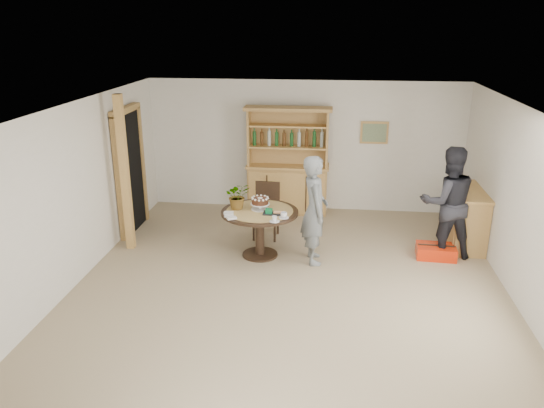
{
  "coord_description": "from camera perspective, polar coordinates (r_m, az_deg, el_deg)",
  "views": [
    {
      "loc": [
        0.52,
        -6.49,
        3.54
      ],
      "look_at": [
        -0.3,
        0.63,
        1.05
      ],
      "focal_mm": 35.0,
      "sensor_mm": 36.0,
      "label": 1
    }
  ],
  "objects": [
    {
      "name": "sideboard",
      "position": [
        9.3,
        20.0,
        -1.31
      ],
      "size": [
        0.54,
        1.26,
        0.94
      ],
      "color": "tan",
      "rests_on": "ground"
    },
    {
      "name": "flower_vase",
      "position": [
        8.22,
        -3.71,
        0.9
      ],
      "size": [
        0.47,
        0.44,
        0.42
      ],
      "primitive_type": "imported",
      "rotation": [
        0.0,
        0.0,
        0.35
      ],
      "color": "#3F7233",
      "rests_on": "dining_table"
    },
    {
      "name": "coffee_cup_b",
      "position": [
        7.73,
        0.27,
        -1.66
      ],
      "size": [
        0.15,
        0.15,
        0.08
      ],
      "color": "white",
      "rests_on": "dining_table"
    },
    {
      "name": "adult_person",
      "position": [
        8.59,
        18.37,
        0.15
      ],
      "size": [
        0.95,
        0.79,
        1.77
      ],
      "primitive_type": "imported",
      "rotation": [
        0.0,
        0.0,
        3.29
      ],
      "color": "black",
      "rests_on": "ground"
    },
    {
      "name": "coffee_cup_a",
      "position": [
        7.87,
        1.27,
        -1.23
      ],
      "size": [
        0.15,
        0.15,
        0.09
      ],
      "color": "white",
      "rests_on": "dining_table"
    },
    {
      "name": "birthday_cake",
      "position": [
        8.2,
        -1.29,
        0.23
      ],
      "size": [
        0.3,
        0.3,
        0.2
      ],
      "color": "white",
      "rests_on": "dining_table"
    },
    {
      "name": "hutch",
      "position": [
        10.18,
        1.7,
        2.88
      ],
      "size": [
        1.62,
        0.54,
        2.04
      ],
      "color": "tan",
      "rests_on": "ground"
    },
    {
      "name": "dining_table",
      "position": [
        8.24,
        -1.32,
        -1.71
      ],
      "size": [
        1.2,
        1.2,
        0.76
      ],
      "color": "black",
      "rests_on": "ground"
    },
    {
      "name": "doorway",
      "position": [
        9.49,
        -15.05,
        3.62
      ],
      "size": [
        0.13,
        1.1,
        2.18
      ],
      "color": "black",
      "rests_on": "ground"
    },
    {
      "name": "room_shell",
      "position": [
        6.76,
        1.96,
        3.71
      ],
      "size": [
        6.04,
        7.04,
        2.52
      ],
      "color": "white",
      "rests_on": "ground"
    },
    {
      "name": "gift_tray",
      "position": [
        8.04,
        0.06,
        -0.88
      ],
      "size": [
        0.3,
        0.2,
        0.08
      ],
      "color": "black",
      "rests_on": "dining_table"
    },
    {
      "name": "dining_chair",
      "position": [
        9.04,
        -0.58,
        -0.26
      ],
      "size": [
        0.44,
        0.44,
        0.95
      ],
      "rotation": [
        0.0,
        0.0,
        -0.05
      ],
      "color": "black",
      "rests_on": "ground"
    },
    {
      "name": "teen_boy",
      "position": [
        8.0,
        4.61,
        -0.64
      ],
      "size": [
        0.51,
        0.67,
        1.68
      ],
      "primitive_type": "imported",
      "rotation": [
        0.0,
        0.0,
        1.76
      ],
      "color": "slate",
      "rests_on": "ground"
    },
    {
      "name": "pine_post",
      "position": [
        8.65,
        -15.57,
        3.09
      ],
      "size": [
        0.12,
        0.12,
        2.5
      ],
      "primitive_type": "cube",
      "color": "tan",
      "rests_on": "ground"
    },
    {
      "name": "napkins",
      "position": [
        7.96,
        -4.57,
        -1.23
      ],
      "size": [
        0.24,
        0.33,
        0.03
      ],
      "color": "white",
      "rests_on": "dining_table"
    },
    {
      "name": "red_suitcase",
      "position": [
        8.75,
        17.21,
        -4.9
      ],
      "size": [
        0.62,
        0.44,
        0.21
      ],
      "rotation": [
        0.0,
        0.0,
        -0.06
      ],
      "color": "red",
      "rests_on": "ground"
    },
    {
      "name": "ground",
      "position": [
        7.41,
        1.78,
        -9.38
      ],
      "size": [
        7.0,
        7.0,
        0.0
      ],
      "primitive_type": "plane",
      "color": "tan",
      "rests_on": "ground"
    }
  ]
}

